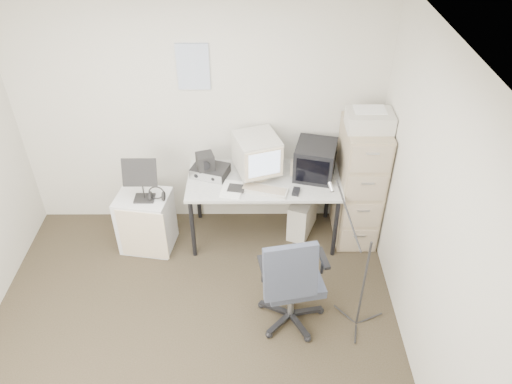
{
  "coord_description": "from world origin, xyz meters",
  "views": [
    {
      "loc": [
        0.53,
        -2.52,
        3.58
      ],
      "look_at": [
        0.55,
        0.95,
        0.95
      ],
      "focal_mm": 35.0,
      "sensor_mm": 36.0,
      "label": 1
    }
  ],
  "objects_px": {
    "office_chair": "(292,277)",
    "side_cart": "(146,221)",
    "filing_cabinet": "(359,184)",
    "desk": "(264,208)"
  },
  "relations": [
    {
      "from": "desk",
      "to": "office_chair",
      "type": "relative_size",
      "value": 1.43
    },
    {
      "from": "filing_cabinet",
      "to": "desk",
      "type": "xyz_separation_m",
      "value": [
        -0.95,
        -0.03,
        -0.29
      ]
    },
    {
      "from": "office_chair",
      "to": "side_cart",
      "type": "relative_size",
      "value": 1.67
    },
    {
      "from": "desk",
      "to": "office_chair",
      "type": "bearing_deg",
      "value": -78.76
    },
    {
      "from": "filing_cabinet",
      "to": "side_cart",
      "type": "relative_size",
      "value": 2.08
    },
    {
      "from": "desk",
      "to": "side_cart",
      "type": "bearing_deg",
      "value": -173.19
    },
    {
      "from": "filing_cabinet",
      "to": "side_cart",
      "type": "xyz_separation_m",
      "value": [
        -2.14,
        -0.17,
        -0.34
      ]
    },
    {
      "from": "filing_cabinet",
      "to": "desk",
      "type": "relative_size",
      "value": 0.87
    },
    {
      "from": "filing_cabinet",
      "to": "side_cart",
      "type": "height_order",
      "value": "filing_cabinet"
    },
    {
      "from": "filing_cabinet",
      "to": "desk",
      "type": "height_order",
      "value": "filing_cabinet"
    }
  ]
}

